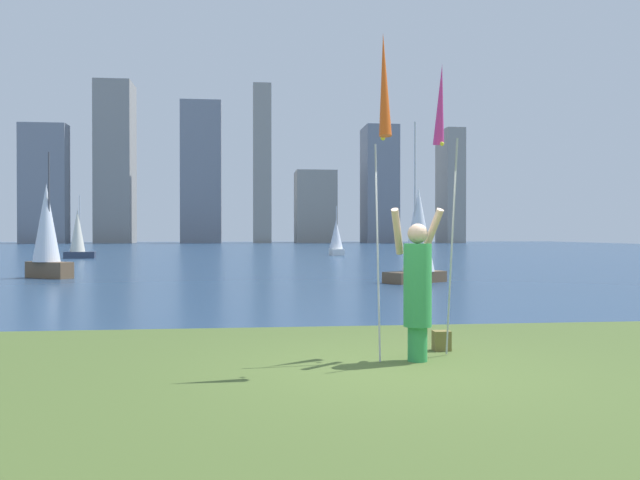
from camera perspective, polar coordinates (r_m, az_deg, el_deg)
The scene contains 16 objects.
ground at distance 59.01m, azimuth -4.66°, elevation -1.09°, with size 120.00×138.00×0.12m.
person at distance 8.66m, azimuth 8.52°, elevation -3.98°, with size 0.74×0.55×2.02m.
kite_flag_left at distance 8.45m, azimuth 5.62°, elevation 12.76°, with size 0.16×0.73×4.23m.
kite_flag_right at distance 9.53m, azimuth 10.54°, elevation 10.91°, with size 0.16×0.93×4.06m.
bag at distance 9.59m, azimuth 10.59°, elevation -8.65°, with size 0.24×0.19×0.28m.
sailboat_0 at distance 46.43m, azimuth -20.42°, elevation 0.32°, with size 2.04×1.15×4.23m.
sailboat_2 at distance 26.47m, azimuth -22.79°, elevation 0.64°, with size 1.98×1.67×4.72m.
sailboat_3 at distance 49.66m, azimuth 1.43°, elevation 0.08°, with size 1.05×2.08×3.75m.
sailboat_8 at distance 22.51m, azimuth 8.55°, elevation 0.24°, with size 2.37×1.93×5.48m.
skyline_tower_0 at distance 116.12m, azimuth -23.00°, elevation 4.56°, with size 7.40×3.45×19.57m.
skyline_tower_1 at distance 117.57m, azimuth -17.49°, elevation 6.44°, with size 6.02×7.11×27.41m.
skyline_tower_2 at distance 114.64m, azimuth -10.36°, elevation 5.87°, with size 6.93×3.18×24.48m.
skyline_tower_3 at distance 112.27m, azimuth -5.09°, elevation 6.64°, with size 3.05×3.82×26.99m.
skyline_tower_4 at distance 115.52m, azimuth -0.43°, elevation 2.90°, with size 7.02×7.42×12.62m.
skyline_tower_5 at distance 115.60m, azimuth 5.23°, elevation 4.82°, with size 5.65×7.69×20.38m.
skyline_tower_6 at distance 115.98m, azimuth 11.33°, elevation 4.61°, with size 3.21×7.34×19.61m.
Camera 1 is at (-1.84, -8.00, 1.68)m, focal length 36.56 mm.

